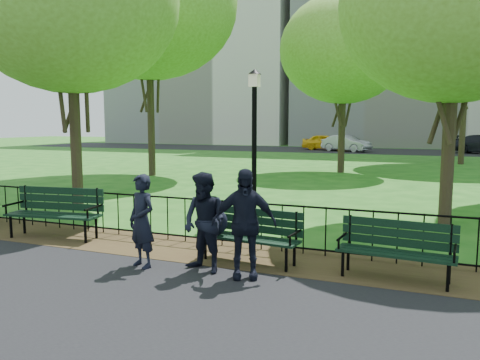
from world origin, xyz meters
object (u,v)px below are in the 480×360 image
at_px(tree_near_e, 456,4).
at_px(person_left, 142,221).
at_px(park_bench_main, 235,226).
at_px(tree_far_c, 344,49).
at_px(tree_near_w, 70,0).
at_px(tree_far_e, 469,15).
at_px(tree_mid_w, 148,3).
at_px(taxi, 325,142).
at_px(park_bench_left_a, 56,207).
at_px(lamppost, 254,139).
at_px(park_bench_right_a, 397,244).
at_px(person_mid, 205,223).
at_px(person_right, 244,224).
at_px(sedan_silver, 346,143).

distance_m(tree_near_e, person_left, 8.32).
xyz_separation_m(park_bench_main, tree_far_c, (-0.86, 15.33, 5.17)).
relative_size(tree_near_w, tree_far_e, 0.67).
bearing_deg(tree_mid_w, person_left, -58.09).
bearing_deg(tree_far_e, taxi, 132.05).
relative_size(tree_far_e, taxi, 2.97).
relative_size(park_bench_left_a, lamppost, 0.56).
xyz_separation_m(park_bench_right_a, tree_near_e, (0.80, 4.51, 4.42)).
xyz_separation_m(tree_near_w, tree_far_e, (10.74, 19.46, 2.71)).
bearing_deg(taxi, park_bench_left_a, -175.91).
xyz_separation_m(park_bench_right_a, tree_near_w, (-8.59, 2.96, 5.04)).
relative_size(person_mid, person_right, 0.95).
xyz_separation_m(person_mid, sedan_silver, (-3.13, 32.81, -0.11)).
bearing_deg(tree_near_w, tree_far_c, 67.49).
relative_size(tree_near_w, tree_near_e, 1.12).
bearing_deg(lamppost, park_bench_left_a, -133.19).
height_order(tree_far_e, sedan_silver, tree_far_e).
relative_size(tree_near_e, person_mid, 4.52).
relative_size(park_bench_right_a, tree_far_e, 0.15).
relative_size(lamppost, tree_mid_w, 0.34).
distance_m(park_bench_left_a, tree_near_e, 9.69).
height_order(park_bench_right_a, tree_mid_w, tree_mid_w).
distance_m(tree_near_w, sedan_silver, 29.60).
distance_m(park_bench_left_a, person_right, 4.62).
distance_m(lamppost, sedan_silver, 28.72).
xyz_separation_m(park_bench_left_a, person_right, (4.52, -0.93, 0.21)).
height_order(lamppost, sedan_silver, lamppost).
xyz_separation_m(park_bench_main, tree_near_w, (-5.97, 3.01, 4.97)).
relative_size(park_bench_main, taxi, 0.44).
relative_size(tree_near_e, person_left, 4.69).
bearing_deg(tree_mid_w, park_bench_main, -51.65).
height_order(tree_far_e, person_right, tree_far_e).
distance_m(tree_near_w, tree_near_e, 9.54).
height_order(tree_near_e, taxi, tree_near_e).
relative_size(lamppost, person_right, 2.17).
bearing_deg(sedan_silver, person_mid, -149.92).
relative_size(park_bench_main, tree_near_e, 0.25).
height_order(tree_near_w, tree_far_c, tree_far_c).
distance_m(tree_far_e, person_mid, 24.88).
relative_size(tree_near_e, person_right, 4.28).
height_order(park_bench_main, tree_near_w, tree_near_w).
relative_size(park_bench_left_a, tree_near_e, 0.28).
distance_m(tree_near_e, tree_mid_w, 13.74).
distance_m(tree_near_w, tree_far_c, 13.34).
bearing_deg(park_bench_right_a, tree_near_e, 84.73).
xyz_separation_m(tree_near_w, person_mid, (5.77, -3.74, -4.79)).
height_order(tree_mid_w, taxi, tree_mid_w).
distance_m(park_bench_left_a, tree_near_w, 6.02).
bearing_deg(park_bench_main, park_bench_left_a, -176.22).
distance_m(park_bench_main, park_bench_right_a, 2.63).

